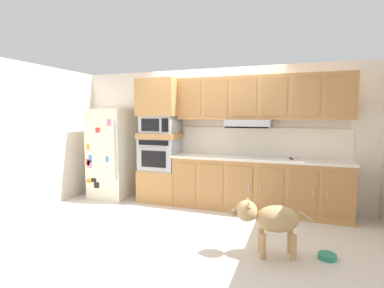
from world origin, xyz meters
The scene contains 16 objects.
ground_plane centered at (0.00, 0.00, 0.00)m, with size 9.60×9.60×0.00m, color beige.
back_kitchen_wall centered at (0.00, 1.11, 1.25)m, with size 6.20×0.12×2.50m, color silver.
side_panel_left centered at (-2.80, 0.00, 1.25)m, with size 0.12×7.10×2.50m, color silver.
refrigerator centered at (-2.03, 0.68, 0.88)m, with size 0.76×0.73×1.76m.
oven_base_cabinet centered at (-0.98, 0.75, 0.30)m, with size 0.74×0.62×0.60m, color #B77F47.
built_in_oven centered at (-0.98, 0.75, 0.90)m, with size 0.70×0.62×0.60m.
appliance_mid_shelf centered at (-0.98, 0.75, 1.25)m, with size 0.74×0.62×0.10m, color #B77F47.
microwave centered at (-0.98, 0.75, 1.46)m, with size 0.64×0.54×0.32m.
appliance_upper_cabinet centered at (-0.98, 0.75, 1.96)m, with size 0.74×0.62×0.68m, color #B77F47.
lower_cabinet_run centered at (0.85, 0.75, 0.44)m, with size 2.92×0.63×0.88m.
countertop_slab centered at (0.85, 0.75, 0.90)m, with size 2.96×0.64×0.04m, color silver.
backsplash_panel centered at (0.85, 1.04, 1.17)m, with size 2.96×0.02×0.50m, color white.
upper_cabinet_with_hood centered at (0.84, 0.87, 1.90)m, with size 2.92×0.48×0.88m.
screwdriver centered at (1.40, 0.74, 0.93)m, with size 0.16×0.15×0.03m.
dog centered at (1.21, -0.88, 0.44)m, with size 0.94×0.43×0.68m.
dog_food_bowl centered at (1.84, -0.74, 0.03)m, with size 0.20×0.20×0.06m.
Camera 1 is at (1.49, -4.29, 1.62)m, focal length 27.58 mm.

